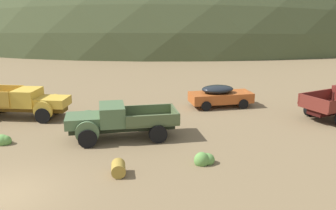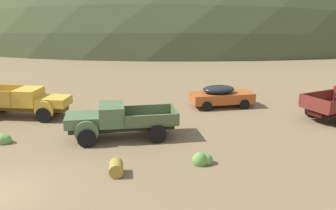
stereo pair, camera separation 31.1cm
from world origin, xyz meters
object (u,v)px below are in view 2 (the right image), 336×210
Objects in this scene: car_oxide_orange at (224,95)px; oil_drum_foreground at (116,168)px; truck_faded_yellow at (27,102)px; truck_weathered_green at (113,121)px.

oil_drum_foreground is (-7.80, -9.75, -0.52)m from car_oxide_orange.
truck_faded_yellow reaches higher than car_oxide_orange.
oil_drum_foreground is at bearing -130.71° from car_oxide_orange.
car_oxide_orange is 5.32× the size of oil_drum_foreground.
oil_drum_foreground is at bearing -43.78° from truck_faded_yellow.
oil_drum_foreground is (0.03, -4.49, -0.69)m from truck_weathered_green.
truck_faded_yellow is 7.25m from truck_weathered_green.
car_oxide_orange is at bearing -146.91° from truck_weathered_green.
car_oxide_orange is 12.50m from oil_drum_foreground.
truck_faded_yellow is at bearing 179.87° from car_oxide_orange.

